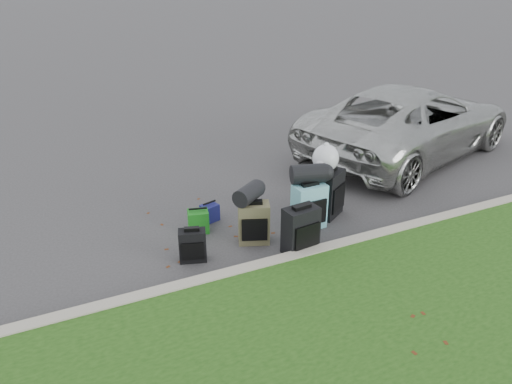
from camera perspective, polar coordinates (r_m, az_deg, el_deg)
name	(u,v)px	position (r m, az deg, el deg)	size (l,w,h in m)	color
ground	(268,229)	(7.51, 1.35, -4.25)	(120.00, 120.00, 0.00)	#383535
curb	(301,257)	(6.72, 5.20, -7.42)	(120.00, 0.18, 0.15)	#9E937F
suv	(410,121)	(10.68, 17.15, 7.77)	(2.38, 5.15, 1.43)	#B7B7B2
suitcase_small_black	(193,245)	(6.71, -7.26, -6.09)	(0.36, 0.20, 0.45)	black
suitcase_large_black_left	(301,231)	(6.80, 5.12, -4.41)	(0.47, 0.28, 0.67)	black
suitcase_olive	(254,223)	(7.05, -0.25, -3.55)	(0.44, 0.27, 0.60)	#48432B
suitcase_teal	(309,206)	(7.46, 6.08, -1.64)	(0.48, 0.29, 0.69)	#5998A2
suitcase_large_black_right	(329,194)	(7.84, 8.37, -0.18)	(0.49, 0.30, 0.74)	black
tote_green	(198,221)	(7.42, -6.61, -3.34)	(0.30, 0.24, 0.34)	#1B791B
tote_navy	(210,213)	(7.72, -5.30, -2.36)	(0.25, 0.20, 0.27)	navy
duffel_left	(249,194)	(6.91, -0.83, -0.18)	(0.25, 0.25, 0.47)	black
duffel_right	(308,174)	(7.34, 6.01, 2.09)	(0.29, 0.29, 0.51)	black
trash_bag	(326,158)	(7.65, 7.96, 3.85)	(0.41, 0.41, 0.41)	white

